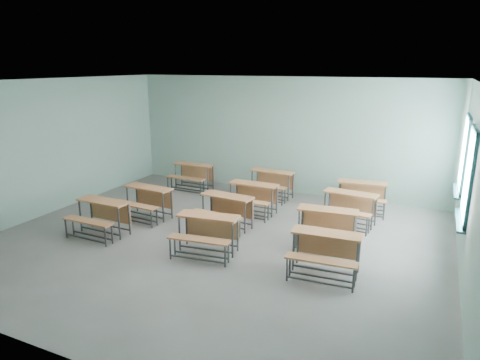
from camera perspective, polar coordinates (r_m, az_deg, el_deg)
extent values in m
cube|color=gray|center=(8.92, -3.22, -8.13)|extent=(9.00, 8.00, 0.02)
cube|color=white|center=(8.19, -3.56, 13.02)|extent=(9.00, 8.00, 0.02)
cube|color=#94B9AC|center=(12.03, 5.70, 5.95)|extent=(9.00, 0.02, 3.20)
cube|color=#94B9AC|center=(5.38, -24.07, -7.05)|extent=(9.00, 0.02, 3.20)
cube|color=#94B9AC|center=(11.23, -24.19, 4.03)|extent=(0.02, 8.00, 3.20)
cube|color=#94B9AC|center=(7.49, 28.73, -1.56)|extent=(0.02, 8.00, 3.20)
cube|color=#1C494F|center=(10.36, 27.22, -0.99)|extent=(0.06, 1.20, 0.06)
cube|color=#1C494F|center=(10.08, 28.28, 7.45)|extent=(0.06, 1.20, 0.06)
cube|color=#1C494F|center=(9.63, 27.86, 2.55)|extent=(0.06, 0.06, 1.60)
cube|color=#1C494F|center=(10.75, 27.63, 3.73)|extent=(0.06, 0.06, 1.60)
cube|color=#1C494F|center=(10.19, 27.74, 3.17)|extent=(0.04, 0.04, 1.48)
cube|color=#1C494F|center=(10.19, 27.74, 3.17)|extent=(0.04, 1.08, 0.04)
cube|color=#1C494F|center=(10.37, 26.96, -1.29)|extent=(0.14, 1.28, 0.04)
cube|color=white|center=(10.19, 27.88, 3.15)|extent=(0.01, 1.08, 1.48)
cube|color=#1C494F|center=(8.44, 27.60, -4.45)|extent=(0.06, 1.20, 0.06)
cube|color=#1C494F|center=(8.10, 28.92, 5.89)|extent=(0.06, 1.20, 0.06)
cube|color=#1C494F|center=(7.68, 28.44, -0.36)|extent=(0.06, 0.06, 1.60)
cube|color=#1C494F|center=(8.79, 28.08, 1.46)|extent=(0.06, 0.06, 1.60)
cube|color=#1C494F|center=(8.24, 28.25, 0.61)|extent=(0.04, 0.04, 1.48)
cube|color=#1C494F|center=(8.24, 28.25, 0.61)|extent=(0.04, 1.08, 0.04)
cube|color=#1C494F|center=(8.45, 27.28, -4.81)|extent=(0.14, 1.28, 0.04)
cube|color=white|center=(8.24, 28.42, 0.59)|extent=(0.01, 1.08, 1.48)
cube|color=#A9673D|center=(9.50, -17.79, -2.70)|extent=(1.19, 0.42, 0.04)
cube|color=#A9673D|center=(9.72, -16.91, -4.09)|extent=(1.12, 0.05, 0.41)
cylinder|color=#3E4144|center=(9.88, -20.52, -4.50)|extent=(0.04, 0.04, 0.70)
cylinder|color=#3E4144|center=(9.16, -15.83, -5.65)|extent=(0.04, 0.04, 0.70)
cylinder|color=#3E4144|center=(10.09, -19.23, -3.99)|extent=(0.04, 0.04, 0.70)
cylinder|color=#3E4144|center=(9.37, -14.55, -5.07)|extent=(0.04, 0.04, 0.70)
cube|color=#3E4144|center=(9.60, -18.14, -6.46)|extent=(1.08, 0.06, 0.03)
cube|color=#3E4144|center=(9.81, -16.87, -5.89)|extent=(1.08, 0.06, 0.03)
cube|color=#A9673D|center=(9.28, -19.65, -5.19)|extent=(1.18, 0.28, 0.03)
cylinder|color=#3E4144|center=(9.68, -22.18, -6.00)|extent=(0.04, 0.04, 0.41)
cylinder|color=#3E4144|center=(8.94, -17.51, -7.31)|extent=(0.04, 0.04, 0.41)
cylinder|color=#3E4144|center=(9.79, -21.37, -5.67)|extent=(0.04, 0.04, 0.41)
cylinder|color=#3E4144|center=(9.06, -16.70, -6.93)|extent=(0.04, 0.04, 0.41)
cube|color=#3E4144|center=(9.34, -19.87, -7.35)|extent=(1.08, 0.06, 0.03)
cube|color=#3E4144|center=(9.46, -19.06, -6.99)|extent=(1.08, 0.06, 0.03)
cube|color=#A9673D|center=(8.20, -4.26, -4.81)|extent=(1.22, 0.53, 0.04)
cube|color=#A9673D|center=(8.46, -3.76, -6.32)|extent=(1.11, 0.16, 0.41)
cylinder|color=#3E4144|center=(8.41, -8.06, -7.10)|extent=(0.04, 0.04, 0.70)
cylinder|color=#3E4144|center=(8.02, -1.02, -8.07)|extent=(0.04, 0.04, 0.70)
cylinder|color=#3E4144|center=(8.67, -7.16, -6.36)|extent=(0.04, 0.04, 0.70)
cylinder|color=#3E4144|center=(8.30, -0.32, -7.25)|extent=(0.04, 0.04, 0.70)
cube|color=#3E4144|center=(8.30, -4.59, -9.18)|extent=(1.08, 0.16, 0.03)
cube|color=#3E4144|center=(8.56, -3.79, -8.36)|extent=(1.08, 0.16, 0.03)
cube|color=#A9673D|center=(7.90, -5.51, -7.91)|extent=(1.20, 0.39, 0.03)
cylinder|color=#3E4144|center=(8.13, -9.28, -9.06)|extent=(0.04, 0.04, 0.41)
cylinder|color=#3E4144|center=(7.73, -2.00, -10.19)|extent=(0.04, 0.04, 0.41)
cylinder|color=#3E4144|center=(8.28, -8.69, -8.57)|extent=(0.04, 0.04, 0.41)
cylinder|color=#3E4144|center=(7.89, -1.54, -9.64)|extent=(0.04, 0.04, 0.41)
cube|color=#3E4144|center=(7.97, -5.71, -10.45)|extent=(1.08, 0.16, 0.03)
cube|color=#3E4144|center=(8.12, -5.19, -9.91)|extent=(1.08, 0.16, 0.03)
cube|color=#A9673D|center=(7.52, 11.54, -6.99)|extent=(1.20, 0.47, 0.04)
cube|color=#A9673D|center=(7.80, 11.66, -8.55)|extent=(1.12, 0.09, 0.41)
cylinder|color=#3E4144|center=(7.62, 7.13, -9.51)|extent=(0.04, 0.04, 0.70)
cylinder|color=#3E4144|center=(7.46, 15.32, -10.50)|extent=(0.04, 0.04, 0.70)
cylinder|color=#3E4144|center=(7.90, 7.70, -8.60)|extent=(0.04, 0.04, 0.70)
cylinder|color=#3E4144|center=(7.75, 15.58, -9.53)|extent=(0.04, 0.04, 0.70)
cube|color=#3E4144|center=(7.63, 11.08, -11.73)|extent=(1.08, 0.10, 0.03)
cube|color=#3E4144|center=(7.91, 11.50, -10.74)|extent=(1.08, 0.10, 0.03)
cube|color=#A9673D|center=(7.21, 10.76, -10.49)|extent=(1.19, 0.32, 0.03)
cylinder|color=#3E4144|center=(7.32, 6.29, -11.80)|extent=(0.04, 0.04, 0.41)
cylinder|color=#3E4144|center=(7.16, 14.87, -12.90)|extent=(0.04, 0.04, 0.41)
cylinder|color=#3E4144|center=(7.49, 6.67, -11.18)|extent=(0.04, 0.04, 0.41)
cylinder|color=#3E4144|center=(7.33, 15.05, -12.24)|extent=(0.04, 0.04, 0.41)
cube|color=#3E4144|center=(7.28, 10.48, -13.25)|extent=(1.08, 0.10, 0.03)
cube|color=#3E4144|center=(7.45, 10.76, -12.60)|extent=(1.08, 0.10, 0.03)
cube|color=#A9673D|center=(10.25, -12.10, -1.01)|extent=(1.21, 0.49, 0.04)
cube|color=#A9673D|center=(10.47, -11.36, -2.34)|extent=(1.12, 0.11, 0.41)
cylinder|color=#3E4144|center=(10.60, -14.75, -2.71)|extent=(0.04, 0.04, 0.70)
cylinder|color=#3E4144|center=(9.91, -10.23, -3.71)|extent=(0.04, 0.04, 0.70)
cylinder|color=#3E4144|center=(10.82, -13.61, -2.28)|extent=(0.04, 0.04, 0.70)
cylinder|color=#3E4144|center=(10.14, -9.10, -3.22)|extent=(0.04, 0.04, 0.70)
cube|color=#3E4144|center=(10.33, -12.49, -4.51)|extent=(1.08, 0.12, 0.03)
cube|color=#3E4144|center=(10.55, -11.36, -4.03)|extent=(1.08, 0.12, 0.03)
cube|color=#A9673D|center=(10.00, -13.79, -3.26)|extent=(1.19, 0.34, 0.03)
cylinder|color=#3E4144|center=(10.38, -16.25, -4.06)|extent=(0.04, 0.04, 0.41)
cylinder|color=#3E4144|center=(9.66, -11.72, -5.18)|extent=(0.04, 0.04, 0.41)
cylinder|color=#3E4144|center=(10.50, -15.53, -3.78)|extent=(0.04, 0.04, 0.41)
cylinder|color=#3E4144|center=(9.80, -11.01, -4.87)|extent=(0.04, 0.04, 0.41)
cube|color=#3E4144|center=(10.05, -14.02, -5.28)|extent=(1.08, 0.12, 0.03)
cube|color=#3E4144|center=(10.18, -13.31, -4.97)|extent=(1.08, 0.12, 0.03)
cube|color=#A9673D|center=(9.40, -1.72, -2.15)|extent=(1.21, 0.50, 0.04)
cube|color=#A9673D|center=(9.64, -1.14, -3.57)|extent=(1.12, 0.12, 0.41)
cylinder|color=#3E4144|center=(9.67, -4.92, -3.99)|extent=(0.04, 0.04, 0.70)
cylinder|color=#3E4144|center=(9.13, 0.67, -5.12)|extent=(0.04, 0.04, 0.70)
cylinder|color=#3E4144|center=(9.92, -3.88, -3.48)|extent=(0.04, 0.04, 0.70)
cylinder|color=#3E4144|center=(9.38, 1.62, -4.54)|extent=(0.04, 0.04, 0.70)
cube|color=#3E4144|center=(9.47, -2.19, -5.97)|extent=(1.08, 0.13, 0.03)
cube|color=#3E4144|center=(9.72, -1.20, -5.39)|extent=(1.08, 0.13, 0.03)
cube|color=#A9673D|center=(9.11, -3.27, -4.66)|extent=(1.20, 0.35, 0.03)
cylinder|color=#3E4144|center=(9.41, -6.33, -5.51)|extent=(0.04, 0.04, 0.41)
cylinder|color=#3E4144|center=(8.85, -0.64, -6.79)|extent=(0.04, 0.04, 0.41)
cylinder|color=#3E4144|center=(9.55, -5.66, -5.18)|extent=(0.04, 0.04, 0.41)
cylinder|color=#3E4144|center=(9.00, -0.03, -6.41)|extent=(0.04, 0.04, 0.41)
cube|color=#3E4144|center=(9.16, -3.56, -6.87)|extent=(1.08, 0.13, 0.03)
cube|color=#3E4144|center=(9.31, -2.92, -6.50)|extent=(1.08, 0.13, 0.03)
cube|color=#A9673D|center=(8.69, 11.64, -3.94)|extent=(1.21, 0.50, 0.04)
cube|color=#A9673D|center=(8.95, 11.71, -5.39)|extent=(1.12, 0.12, 0.41)
cylinder|color=#3E4144|center=(8.75, 7.85, -6.19)|extent=(0.04, 0.04, 0.70)
cylinder|color=#3E4144|center=(8.62, 14.93, -6.92)|extent=(0.04, 0.04, 0.70)
cylinder|color=#3E4144|center=(9.04, 8.27, -5.50)|extent=(0.04, 0.04, 0.70)
cylinder|color=#3E4144|center=(8.91, 15.12, -6.19)|extent=(0.04, 0.04, 0.70)
cube|color=#3E4144|center=(8.76, 11.27, -8.09)|extent=(1.08, 0.13, 0.03)
cube|color=#3E4144|center=(9.05, 11.58, -7.33)|extent=(1.08, 0.13, 0.03)
cube|color=#A9673D|center=(8.35, 11.06, -6.84)|extent=(1.20, 0.35, 0.03)
cylinder|color=#3E4144|center=(8.43, 7.22, -8.06)|extent=(0.04, 0.04, 0.41)
cylinder|color=#3E4144|center=(8.30, 14.60, -8.87)|extent=(0.04, 0.04, 0.41)
cylinder|color=#3E4144|center=(8.60, 7.50, -7.60)|extent=(0.04, 0.04, 0.41)
cylinder|color=#3E4144|center=(8.47, 14.73, -8.37)|extent=(0.04, 0.04, 0.41)
cube|color=#3E4144|center=(8.40, 10.83, -9.26)|extent=(1.08, 0.13, 0.03)
cube|color=#3E4144|center=(8.57, 11.04, -8.77)|extent=(1.08, 0.13, 0.03)
cube|color=#A9673D|center=(10.33, 1.85, -0.54)|extent=(1.18, 0.41, 0.04)
cube|color=#A9673D|center=(10.57, 2.24, -1.87)|extent=(1.12, 0.04, 0.41)
cylinder|color=#3E4144|center=(10.52, -1.20, -2.34)|extent=(0.04, 0.04, 0.70)
cylinder|color=#3E4144|center=(10.10, 4.27, -3.13)|extent=(0.04, 0.04, 0.70)
cylinder|color=#3E4144|center=(10.79, -0.45, -1.88)|extent=(0.04, 0.04, 0.70)
cylinder|color=#3E4144|center=(10.38, 4.91, -2.64)|extent=(0.04, 0.04, 0.70)
cube|color=#3E4144|center=(10.38, 1.47, -4.05)|extent=(1.08, 0.05, 0.03)
cube|color=#3E4144|center=(10.65, 2.17, -3.54)|extent=(1.08, 0.05, 0.03)
cube|color=#A9673D|center=(10.00, 0.73, -2.81)|extent=(1.18, 0.27, 0.03)
cylinder|color=#3E4144|center=(10.22, -2.24, -3.73)|extent=(0.04, 0.04, 0.41)
cylinder|color=#3E4144|center=(9.79, 3.37, -4.62)|extent=(0.04, 0.04, 0.41)
cylinder|color=#3E4144|center=(10.38, -1.76, -3.43)|extent=(0.04, 0.04, 0.41)
cylinder|color=#3E4144|center=(9.95, 3.78, -4.29)|extent=(0.04, 0.04, 0.41)
cube|color=#3E4144|center=(10.04, 0.50, -4.84)|extent=(1.08, 0.05, 0.03)
cube|color=#3E4144|center=(10.19, 0.95, -4.52)|extent=(1.08, 0.05, 0.03)
cube|color=#A9673D|center=(9.90, 14.57, -1.73)|extent=(1.21, 0.52, 0.04)
cube|color=#A9673D|center=(10.16, 14.76, -3.09)|extent=(1.12, 0.14, 0.41)
cylinder|color=#3E4144|center=(10.03, 11.22, -3.53)|extent=(0.04, 0.04, 0.70)
cylinder|color=#3E4144|center=(9.74, 17.20, -4.49)|extent=(0.04, 0.04, 0.70)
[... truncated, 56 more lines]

